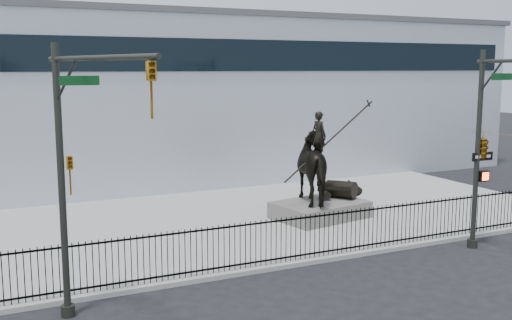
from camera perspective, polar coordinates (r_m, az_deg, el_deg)
name	(u,v)px	position (r m, az deg, el deg)	size (l,w,h in m)	color
ground	(306,278)	(18.75, 4.75, -11.17)	(120.00, 120.00, 0.00)	black
plaza	(220,223)	(24.75, -3.44, -6.00)	(30.00, 12.00, 0.15)	#999997
building	(137,100)	(36.37, -11.23, 5.66)	(44.00, 14.00, 9.00)	silver
picket_fence	(287,239)	(19.50, 2.93, -7.56)	(22.10, 0.10, 1.50)	black
statue_plinth	(320,210)	(25.28, 6.12, -4.74)	(3.67, 2.52, 0.69)	#5D5B55
equestrian_statue	(322,168)	(24.97, 6.30, -0.73)	(4.63, 3.31, 3.98)	black
traffic_signal_left	(76,167)	(14.93, -16.77, -0.68)	(1.52, 4.84, 7.00)	#262823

